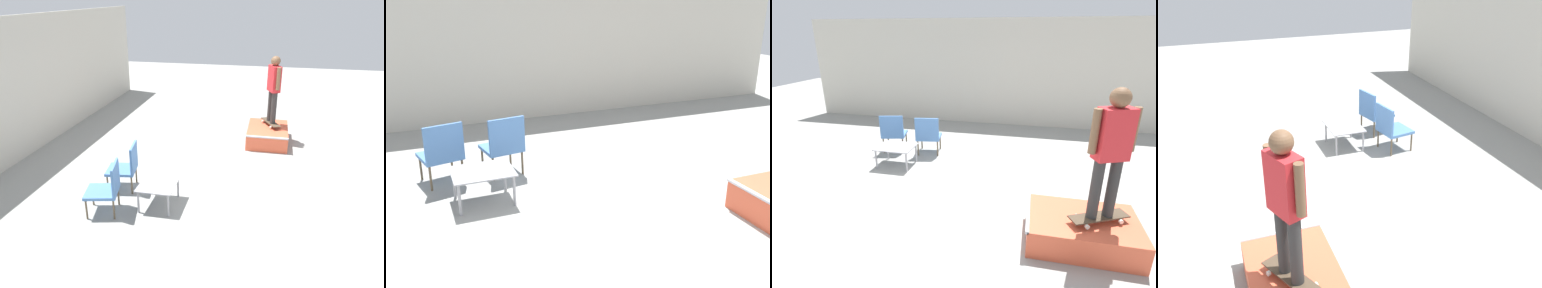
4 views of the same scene
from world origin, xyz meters
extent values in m
plane|color=gray|center=(0.00, 0.00, 0.00)|extent=(24.00, 24.00, 0.00)
cube|color=beige|center=(0.00, 4.66, 1.50)|extent=(12.00, 0.06, 3.00)
cylinder|color=#B7B7BC|center=(0.97, -0.61, 0.37)|extent=(0.05, 0.96, 0.05)
cube|color=#9E9EA3|center=(-1.74, 1.13, 0.41)|extent=(0.75, 0.61, 0.02)
cylinder|color=#9E9EA3|center=(-2.07, 0.87, 0.20)|extent=(0.04, 0.04, 0.40)
cylinder|color=#9E9EA3|center=(-1.42, 0.87, 0.20)|extent=(0.04, 0.04, 0.40)
cylinder|color=#9E9EA3|center=(-2.07, 1.39, 0.20)|extent=(0.04, 0.04, 0.40)
cylinder|color=#9E9EA3|center=(-1.42, 1.39, 0.20)|extent=(0.04, 0.04, 0.40)
cylinder|color=brown|center=(-2.00, 2.24, 0.18)|extent=(0.03, 0.03, 0.35)
cylinder|color=brown|center=(-2.43, 2.14, 0.18)|extent=(0.03, 0.03, 0.35)
cylinder|color=brown|center=(-1.91, 1.81, 0.18)|extent=(0.03, 0.03, 0.35)
cylinder|color=brown|center=(-2.33, 1.71, 0.18)|extent=(0.03, 0.03, 0.35)
cube|color=#4C7AB7|center=(-2.17, 1.97, 0.38)|extent=(0.62, 0.62, 0.05)
cube|color=#4C7AB7|center=(-2.11, 1.74, 0.64)|extent=(0.52, 0.16, 0.48)
cylinder|color=brown|center=(-1.14, 2.22, 0.18)|extent=(0.03, 0.03, 0.35)
cylinder|color=brown|center=(-1.57, 2.15, 0.18)|extent=(0.03, 0.03, 0.35)
cylinder|color=brown|center=(-1.07, 1.79, 0.18)|extent=(0.03, 0.03, 0.35)
cylinder|color=brown|center=(-1.50, 1.72, 0.18)|extent=(0.03, 0.03, 0.35)
cube|color=#4C7AB7|center=(-1.32, 1.97, 0.38)|extent=(0.60, 0.60, 0.05)
cube|color=#4C7AB7|center=(-1.28, 1.73, 0.64)|extent=(0.52, 0.13, 0.48)
camera|label=1|loc=(-7.14, -0.62, 3.41)|focal=35.00mm
camera|label=2|loc=(-2.50, -3.80, 2.48)|focal=40.00mm
camera|label=3|loc=(0.90, -4.15, 2.60)|focal=28.00mm
camera|label=4|loc=(5.15, -1.24, 3.51)|focal=40.00mm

